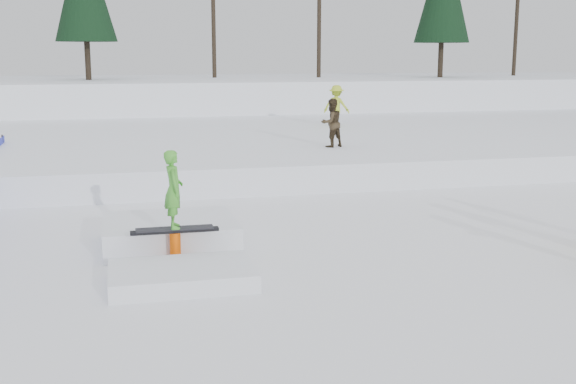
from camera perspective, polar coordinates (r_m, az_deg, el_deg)
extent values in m
plane|color=white|center=(12.59, -0.07, -6.71)|extent=(120.00, 120.00, 0.00)
cube|color=white|center=(41.84, -9.80, 7.20)|extent=(60.00, 14.00, 2.40)
cube|color=white|center=(28.02, -7.76, 3.84)|extent=(50.00, 18.00, 0.80)
cylinder|color=black|center=(26.33, -21.58, 3.05)|extent=(0.05, 0.05, 1.10)
cylinder|color=black|center=(40.18, -15.54, 9.96)|extent=(0.30, 0.30, 2.00)
cylinder|color=black|center=(42.90, 2.48, 14.38)|extent=(0.24, 0.24, 8.00)
cylinder|color=black|center=(43.90, 11.96, 10.17)|extent=(0.30, 0.30, 2.00)
imported|color=#322718|center=(23.51, 3.45, 5.47)|extent=(0.92, 0.81, 1.57)
imported|color=#B3CC2C|center=(30.27, 3.85, 6.81)|extent=(1.27, 1.14, 1.70)
cube|color=white|center=(14.65, -9.32, -3.22)|extent=(2.60, 2.20, 0.54)
cube|color=white|center=(12.28, -8.39, -6.55)|extent=(2.40, 1.60, 0.30)
cylinder|color=orange|center=(13.46, -8.86, -5.53)|extent=(0.44, 0.44, 0.06)
cylinder|color=orange|center=(13.39, -8.89, -4.43)|extent=(0.20, 0.20, 0.60)
cube|color=black|center=(13.31, -8.93, -3.05)|extent=(1.60, 0.16, 0.06)
cube|color=black|center=(13.30, -8.94, -2.87)|extent=(1.40, 0.28, 0.03)
imported|color=green|center=(13.14, -9.03, 0.21)|extent=(0.34, 0.52, 1.42)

